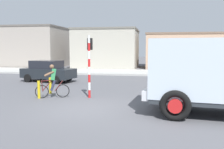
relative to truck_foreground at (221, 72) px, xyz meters
name	(u,v)px	position (x,y,z in m)	size (l,w,h in m)	color
ground_plane	(88,109)	(-5.23, 0.11, -1.67)	(120.00, 120.00, 0.00)	#56565B
sidewalk_far	(127,72)	(-5.23, 15.11, -1.59)	(80.00, 5.00, 0.16)	#ADADA8
truck_foreground	(221,72)	(0.00, 0.00, 0.00)	(5.68, 3.32, 2.90)	silver
cyclist	(52,81)	(-7.60, 2.04, -0.80)	(1.63, 0.74, 1.72)	black
traffic_light_pole	(89,58)	(-5.74, 2.46, 0.40)	(0.24, 0.43, 3.20)	red
car_red_near	(48,71)	(-10.40, 7.74, -0.85)	(4.28, 2.54, 1.60)	#1E2328
car_white_mid	(220,75)	(1.67, 6.77, -0.85)	(4.18, 2.26, 1.60)	#1E2328
pedestrian_near_kerb	(157,69)	(-2.24, 10.37, -0.82)	(0.34, 0.22, 1.62)	#2D334C
bollard_near	(39,90)	(-8.23, 1.78, -1.22)	(0.14, 0.14, 0.90)	gold
bollard_far	(50,85)	(-8.23, 3.18, -1.22)	(0.14, 0.14, 0.90)	gold
building_corner_left	(35,47)	(-18.16, 21.30, 0.98)	(7.35, 7.13, 5.29)	#9E9389
building_mid_block	(108,49)	(-8.39, 21.38, 0.76)	(7.62, 7.65, 4.85)	#B2AD9E
building_corner_right	(182,51)	(0.97, 22.91, 0.49)	(9.09, 7.27, 4.30)	tan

